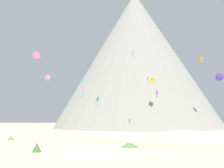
{
  "coord_description": "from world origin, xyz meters",
  "views": [
    {
      "loc": [
        4.4,
        -24.32,
        3.67
      ],
      "look_at": [
        -2.18,
        49.75,
        15.0
      ],
      "focal_mm": 37.06,
      "sensor_mm": 36.0,
      "label": 1
    }
  ],
  "objects_px": {
    "bush_far_left": "(131,135)",
    "kite_violet_low": "(157,95)",
    "rock_massif": "(133,64)",
    "kite_rainbow_mid": "(36,55)",
    "bush_scatter_east": "(130,145)",
    "bush_far_right": "(195,139)",
    "kite_pink_low": "(47,78)",
    "kite_teal_low": "(97,99)",
    "kite_cyan_mid": "(83,83)",
    "kite_magenta_mid": "(148,79)",
    "kite_green_mid": "(133,54)",
    "kite_orange_mid": "(200,60)",
    "kite_yellow_mid": "(153,80)",
    "kite_indigo_low": "(219,77)",
    "bush_low_patch": "(37,147)",
    "bush_near_right": "(11,137)",
    "kite_white_low": "(103,103)"
  },
  "relations": [
    {
      "from": "bush_far_left",
      "to": "kite_violet_low",
      "type": "xyz_separation_m",
      "value": [
        8.08,
        26.14,
        10.78
      ]
    },
    {
      "from": "rock_massif",
      "to": "kite_rainbow_mid",
      "type": "bearing_deg",
      "value": -119.91
    },
    {
      "from": "bush_scatter_east",
      "to": "bush_far_right",
      "type": "xyz_separation_m",
      "value": [
        10.55,
        7.82,
        0.17
      ]
    },
    {
      "from": "bush_far_right",
      "to": "kite_pink_low",
      "type": "xyz_separation_m",
      "value": [
        -28.4,
        8.19,
        12.04
      ]
    },
    {
      "from": "bush_scatter_east",
      "to": "bush_far_left",
      "type": "xyz_separation_m",
      "value": [
        0.13,
        16.41,
        0.17
      ]
    },
    {
      "from": "bush_far_right",
      "to": "kite_teal_low",
      "type": "bearing_deg",
      "value": 121.82
    },
    {
      "from": "kite_violet_low",
      "to": "kite_cyan_mid",
      "type": "xyz_separation_m",
      "value": [
        -25.46,
        6.23,
        5.1
      ]
    },
    {
      "from": "bush_far_left",
      "to": "kite_magenta_mid",
      "type": "distance_m",
      "value": 20.47
    },
    {
      "from": "bush_far_right",
      "to": "kite_green_mid",
      "type": "height_order",
      "value": "kite_green_mid"
    },
    {
      "from": "kite_orange_mid",
      "to": "kite_yellow_mid",
      "type": "distance_m",
      "value": 16.5
    },
    {
      "from": "kite_indigo_low",
      "to": "kite_rainbow_mid",
      "type": "bearing_deg",
      "value": -171.47
    },
    {
      "from": "bush_scatter_east",
      "to": "rock_massif",
      "type": "height_order",
      "value": "rock_massif"
    },
    {
      "from": "bush_low_patch",
      "to": "rock_massif",
      "type": "height_order",
      "value": "rock_massif"
    },
    {
      "from": "kite_rainbow_mid",
      "to": "kite_indigo_low",
      "type": "bearing_deg",
      "value": 122.05
    },
    {
      "from": "bush_near_right",
      "to": "kite_white_low",
      "type": "xyz_separation_m",
      "value": [
        11.43,
        38.52,
        8.8
      ]
    },
    {
      "from": "bush_near_right",
      "to": "rock_massif",
      "type": "xyz_separation_m",
      "value": [
        21.95,
        64.74,
        28.36
      ]
    },
    {
      "from": "kite_white_low",
      "to": "kite_orange_mid",
      "type": "height_order",
      "value": "kite_orange_mid"
    },
    {
      "from": "bush_near_right",
      "to": "rock_massif",
      "type": "relative_size",
      "value": 0.02
    },
    {
      "from": "kite_green_mid",
      "to": "kite_magenta_mid",
      "type": "relative_size",
      "value": 0.98
    },
    {
      "from": "kite_green_mid",
      "to": "kite_rainbow_mid",
      "type": "relative_size",
      "value": 1.77
    },
    {
      "from": "kite_cyan_mid",
      "to": "kite_white_low",
      "type": "bearing_deg",
      "value": -158.34
    },
    {
      "from": "bush_far_right",
      "to": "kite_cyan_mid",
      "type": "distance_m",
      "value": 52.0
    },
    {
      "from": "bush_near_right",
      "to": "kite_teal_low",
      "type": "bearing_deg",
      "value": 73.31
    },
    {
      "from": "kite_violet_low",
      "to": "bush_near_right",
      "type": "bearing_deg",
      "value": -58.04
    },
    {
      "from": "kite_green_mid",
      "to": "kite_yellow_mid",
      "type": "distance_m",
      "value": 11.24
    },
    {
      "from": "bush_scatter_east",
      "to": "bush_near_right",
      "type": "distance_m",
      "value": 22.65
    },
    {
      "from": "bush_far_right",
      "to": "kite_magenta_mid",
      "type": "relative_size",
      "value": 0.64
    },
    {
      "from": "kite_green_mid",
      "to": "kite_magenta_mid",
      "type": "xyz_separation_m",
      "value": [
        3.79,
        -0.8,
        -7.32
      ]
    },
    {
      "from": "rock_massif",
      "to": "kite_white_low",
      "type": "height_order",
      "value": "rock_massif"
    },
    {
      "from": "kite_yellow_mid",
      "to": "kite_pink_low",
      "type": "bearing_deg",
      "value": 167.93
    },
    {
      "from": "bush_far_left",
      "to": "kite_cyan_mid",
      "type": "relative_size",
      "value": 0.23
    },
    {
      "from": "bush_scatter_east",
      "to": "kite_violet_low",
      "type": "distance_m",
      "value": 44.7
    },
    {
      "from": "kite_green_mid",
      "to": "kite_rainbow_mid",
      "type": "distance_m",
      "value": 26.68
    },
    {
      "from": "kite_indigo_low",
      "to": "kite_rainbow_mid",
      "type": "height_order",
      "value": "kite_rainbow_mid"
    },
    {
      "from": "bush_low_patch",
      "to": "kite_rainbow_mid",
      "type": "height_order",
      "value": "kite_rainbow_mid"
    },
    {
      "from": "bush_far_right",
      "to": "bush_far_left",
      "type": "height_order",
      "value": "bush_far_left"
    },
    {
      "from": "rock_massif",
      "to": "kite_white_low",
      "type": "distance_m",
      "value": 34.37
    },
    {
      "from": "bush_far_left",
      "to": "kite_indigo_low",
      "type": "distance_m",
      "value": 22.02
    },
    {
      "from": "bush_scatter_east",
      "to": "kite_yellow_mid",
      "type": "distance_m",
      "value": 42.12
    },
    {
      "from": "kite_cyan_mid",
      "to": "kite_pink_low",
      "type": "xyz_separation_m",
      "value": [
        -0.59,
        -32.79,
        -3.84
      ]
    },
    {
      "from": "kite_white_low",
      "to": "kite_magenta_mid",
      "type": "bearing_deg",
      "value": 118.88
    },
    {
      "from": "bush_scatter_east",
      "to": "kite_indigo_low",
      "type": "bearing_deg",
      "value": 43.7
    },
    {
      "from": "kite_orange_mid",
      "to": "kite_yellow_mid",
      "type": "height_order",
      "value": "kite_orange_mid"
    },
    {
      "from": "kite_violet_low",
      "to": "kite_pink_low",
      "type": "xyz_separation_m",
      "value": [
        -26.06,
        -26.55,
        1.26
      ]
    },
    {
      "from": "bush_near_right",
      "to": "kite_white_low",
      "type": "bearing_deg",
      "value": 73.47
    },
    {
      "from": "bush_scatter_east",
      "to": "kite_white_low",
      "type": "xyz_separation_m",
      "value": [
        -9.63,
        46.86,
        8.94
      ]
    },
    {
      "from": "kite_magenta_mid",
      "to": "kite_pink_low",
      "type": "relative_size",
      "value": 2.8
    },
    {
      "from": "bush_far_right",
      "to": "kite_indigo_low",
      "type": "xyz_separation_m",
      "value": [
        8.07,
        9.98,
        11.88
      ]
    },
    {
      "from": "kite_green_mid",
      "to": "kite_indigo_low",
      "type": "relative_size",
      "value": 2.3
    },
    {
      "from": "bush_low_patch",
      "to": "kite_green_mid",
      "type": "bearing_deg",
      "value": 73.22
    }
  ]
}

